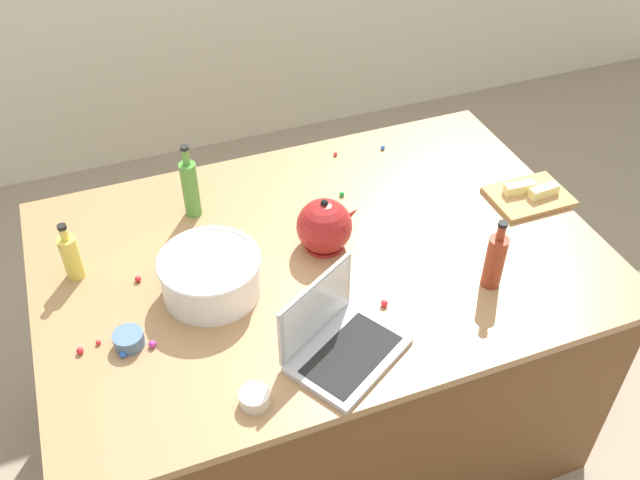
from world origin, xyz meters
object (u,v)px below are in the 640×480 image
at_px(mixing_bowl_large, 211,274).
at_px(bottle_olive, 190,187).
at_px(butter_stick_left, 544,191).
at_px(bottle_oil, 71,256).
at_px(butter_stick_right, 520,188).
at_px(ramekin_medium, 255,398).
at_px(cutting_board, 529,196).
at_px(laptop, 338,339).
at_px(ramekin_small, 129,339).
at_px(kettle, 325,227).
at_px(bottle_soy, 495,260).

distance_m(mixing_bowl_large, bottle_olive, 0.39).
distance_m(bottle_olive, butter_stick_left, 1.22).
xyz_separation_m(bottle_oil, butter_stick_right, (1.50, -0.14, -0.04)).
bearing_deg(butter_stick_right, ramekin_medium, -155.60).
height_order(cutting_board, ramekin_medium, ramekin_medium).
relative_size(mixing_bowl_large, ramekin_medium, 3.79).
bearing_deg(laptop, butter_stick_left, 22.20).
bearing_deg(butter_stick_left, ramekin_small, -174.07).
bearing_deg(ramekin_small, bottle_olive, 59.49).
relative_size(bottle_olive, kettle, 1.27).
relative_size(bottle_oil, cutting_board, 0.74).
height_order(cutting_board, ramekin_small, ramekin_small).
xyz_separation_m(cutting_board, butter_stick_left, (0.04, -0.02, 0.03)).
relative_size(bottle_soy, cutting_board, 0.89).
height_order(bottle_olive, ramekin_small, bottle_olive).
xyz_separation_m(kettle, butter_stick_right, (0.73, 0.00, -0.04)).
xyz_separation_m(kettle, ramekin_medium, (-0.39, -0.51, -0.06)).
bearing_deg(mixing_bowl_large, kettle, 10.69).
bearing_deg(butter_stick_right, mixing_bowl_large, -176.24).
bearing_deg(kettle, butter_stick_left, -3.20).
relative_size(bottle_oil, butter_stick_right, 1.82).
bearing_deg(butter_stick_right, laptop, -153.73).
distance_m(mixing_bowl_large, kettle, 0.40).
height_order(bottle_olive, cutting_board, bottle_olive).
bearing_deg(ramekin_medium, bottle_soy, 11.64).
bearing_deg(kettle, bottle_oil, 169.39).
xyz_separation_m(bottle_soy, ramekin_small, (-1.07, 0.15, -0.08)).
bearing_deg(ramekin_small, bottle_soy, -7.85).
height_order(laptop, cutting_board, laptop).
distance_m(ramekin_small, ramekin_medium, 0.41).
bearing_deg(bottle_oil, butter_stick_left, -6.85).
bearing_deg(mixing_bowl_large, butter_stick_left, 1.38).
height_order(butter_stick_left, butter_stick_right, same).
height_order(bottle_olive, butter_stick_right, bottle_olive).
relative_size(cutting_board, butter_stick_right, 2.47).
distance_m(bottle_oil, ramekin_medium, 0.76).
distance_m(bottle_soy, cutting_board, 0.48).
height_order(bottle_soy, butter_stick_right, bottle_soy).
distance_m(butter_stick_left, ramekin_medium, 1.28).
bearing_deg(bottle_oil, laptop, -41.44).
bearing_deg(ramekin_small, bottle_oil, 107.59).
relative_size(bottle_olive, bottle_soy, 1.13).
bearing_deg(bottle_soy, laptop, -171.58).
distance_m(mixing_bowl_large, ramekin_small, 0.30).
bearing_deg(kettle, mixing_bowl_large, -169.31).
height_order(kettle, butter_stick_right, kettle).
relative_size(cutting_board, ramekin_medium, 3.36).
height_order(laptop, butter_stick_right, laptop).
distance_m(butter_stick_left, ramekin_small, 1.47).
distance_m(kettle, ramekin_medium, 0.64).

